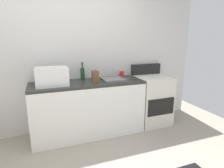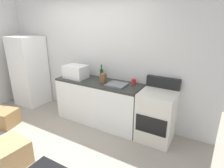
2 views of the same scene
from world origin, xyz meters
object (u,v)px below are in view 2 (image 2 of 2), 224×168
knife_block (103,78)px  cardboard_box_medium (4,118)px  microwave (76,72)px  wine_bottle (102,74)px  coffee_mug (134,82)px  refrigerator (30,71)px  stove_oven (157,115)px  cardboard_box_large (10,154)px

knife_block → cardboard_box_medium: (-1.72, -1.09, -0.82)m
microwave → knife_block: (0.66, 0.02, -0.05)m
wine_bottle → cardboard_box_medium: wine_bottle is taller
microwave → coffee_mug: bearing=10.9°
microwave → knife_block: bearing=1.9°
refrigerator → cardboard_box_medium: bearing=-66.9°
microwave → knife_block: microwave is taller
stove_oven → coffee_mug: (-0.54, 0.19, 0.48)m
stove_oven → cardboard_box_medium: 3.04m
cardboard_box_medium → knife_block: bearing=32.4°
refrigerator → wine_bottle: size_ratio=5.67×
cardboard_box_large → wine_bottle: bearing=78.0°
stove_oven → cardboard_box_medium: stove_oven is taller
refrigerator → microwave: size_ratio=3.70×
knife_block → cardboard_box_large: 1.97m
microwave → coffee_mug: size_ratio=4.60×
microwave → cardboard_box_medium: size_ratio=0.98×
refrigerator → knife_block: size_ratio=9.45×
refrigerator → coffee_mug: 2.74m
microwave → knife_block: 0.67m
stove_oven → wine_bottle: 1.38m
coffee_mug → knife_block: 0.59m
microwave → cardboard_box_large: 1.89m
cardboard_box_large → coffee_mug: bearing=59.6°
refrigerator → cardboard_box_medium: size_ratio=3.61×
wine_bottle → microwave: bearing=-156.3°
coffee_mug → cardboard_box_medium: 2.74m
refrigerator → stove_oven: refrigerator is taller
stove_oven → knife_block: 1.22m
stove_oven → wine_bottle: size_ratio=3.67×
knife_block → cardboard_box_medium: bearing=-147.6°
cardboard_box_medium → coffee_mug: bearing=29.8°
wine_bottle → coffee_mug: wine_bottle is taller
refrigerator → coffee_mug: (2.73, 0.24, 0.10)m
wine_bottle → knife_block: bearing=-50.2°
stove_oven → knife_block: bearing=-178.7°
coffee_mug → cardboard_box_large: (-1.12, -1.91, -0.77)m
coffee_mug → cardboard_box_large: 2.35m
cardboard_box_medium → wine_bottle: bearing=39.6°
microwave → stove_oven: bearing=1.5°
wine_bottle → coffee_mug: 0.72m
stove_oven → wine_bottle: bearing=172.2°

